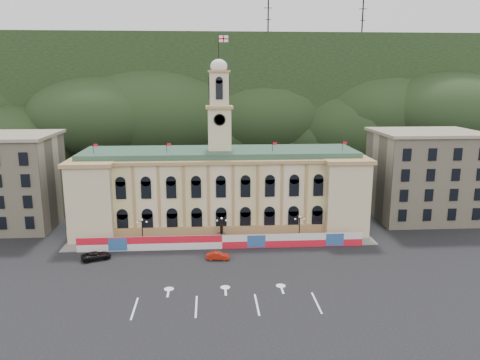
{
  "coord_description": "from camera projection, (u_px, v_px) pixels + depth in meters",
  "views": [
    {
      "loc": [
        -1.97,
        -62.5,
        29.33
      ],
      "look_at": [
        3.33,
        18.0,
        11.63
      ],
      "focal_mm": 35.0,
      "sensor_mm": 36.0,
      "label": 1
    }
  ],
  "objects": [
    {
      "name": "hill_ridge",
      "position": [
        214.0,
        103.0,
        182.06
      ],
      "size": [
        230.0,
        80.0,
        64.0
      ],
      "color": "black",
      "rests_on": "ground"
    },
    {
      "name": "hoarding_fence",
      "position": [
        222.0,
        242.0,
        81.75
      ],
      "size": [
        50.0,
        0.44,
        2.5
      ],
      "color": "red",
      "rests_on": "ground"
    },
    {
      "name": "lane_markings",
      "position": [
        226.0,
        302.0,
        62.45
      ],
      "size": [
        26.0,
        10.0,
        0.02
      ],
      "primitive_type": null,
      "color": "white",
      "rests_on": "ground"
    },
    {
      "name": "pavement",
      "position": [
        222.0,
        243.0,
        84.61
      ],
      "size": [
        56.0,
        5.5,
        0.16
      ],
      "primitive_type": "cube",
      "color": "slate",
      "rests_on": "ground"
    },
    {
      "name": "side_building_right",
      "position": [
        424.0,
        175.0,
        98.23
      ],
      "size": [
        21.0,
        17.0,
        18.6
      ],
      "color": "#B6A98C",
      "rests_on": "ground"
    },
    {
      "name": "statue",
      "position": [
        222.0,
        237.0,
        84.62
      ],
      "size": [
        1.4,
        1.4,
        3.72
      ],
      "color": "#595651",
      "rests_on": "ground"
    },
    {
      "name": "side_building_left",
      "position": [
        3.0,
        181.0,
        92.72
      ],
      "size": [
        21.0,
        17.0,
        18.6
      ],
      "color": "#B6A98C",
      "rests_on": "ground"
    },
    {
      "name": "lamp_left",
      "position": [
        142.0,
        230.0,
        82.34
      ],
      "size": [
        1.96,
        0.44,
        5.15
      ],
      "color": "black",
      "rests_on": "ground"
    },
    {
      "name": "lamp_right",
      "position": [
        299.0,
        227.0,
        84.14
      ],
      "size": [
        1.96,
        0.44,
        5.15
      ],
      "color": "black",
      "rests_on": "ground"
    },
    {
      "name": "lamp_center",
      "position": [
        222.0,
        228.0,
        83.24
      ],
      "size": [
        1.96,
        0.44,
        5.15
      ],
      "color": "black",
      "rests_on": "ground"
    },
    {
      "name": "ground",
      "position": [
        225.0,
        286.0,
        67.33
      ],
      "size": [
        260.0,
        260.0,
        0.0
      ],
      "primitive_type": "plane",
      "color": "black",
      "rests_on": "ground"
    },
    {
      "name": "black_suv",
      "position": [
        96.0,
        256.0,
        76.91
      ],
      "size": [
        5.47,
        6.27,
        1.32
      ],
      "primitive_type": "imported",
      "rotation": [
        0.0,
        0.0,
        1.95
      ],
      "color": "black",
      "rests_on": "ground"
    },
    {
      "name": "red_sedan",
      "position": [
        218.0,
        256.0,
        76.99
      ],
      "size": [
        2.16,
        4.11,
        1.26
      ],
      "primitive_type": "imported",
      "rotation": [
        0.0,
        0.0,
        1.46
      ],
      "color": "#A41B0B",
      "rests_on": "ground"
    },
    {
      "name": "city_hall",
      "position": [
        220.0,
        189.0,
        92.58
      ],
      "size": [
        56.2,
        17.6,
        37.1
      ],
      "color": "beige",
      "rests_on": "ground"
    }
  ]
}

